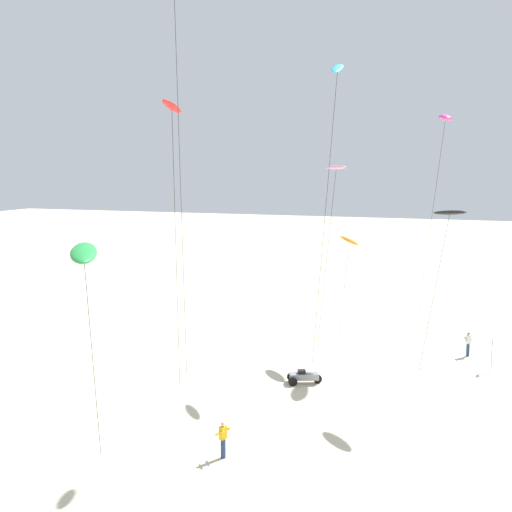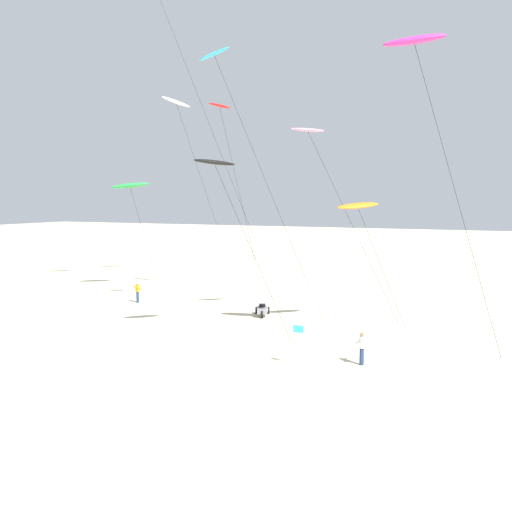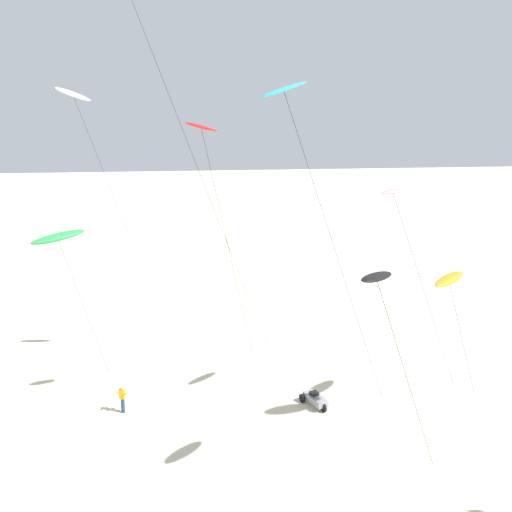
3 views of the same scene
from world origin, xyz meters
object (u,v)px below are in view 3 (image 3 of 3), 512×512
kite_flyer_middle (122,398)px  kite_red (203,132)px  kite_black (377,278)px  kite_green (58,237)px  kite_cyan (287,98)px  kite_pink (394,195)px  kite_white (74,97)px  beach_buggy (315,399)px  kite_orange (449,280)px

kite_flyer_middle → kite_red: bearing=43.6°
kite_black → kite_red: (-6.67, 13.35, 5.28)m
kite_green → kite_cyan: kite_cyan is taller
kite_pink → kite_cyan: kite_cyan is taller
kite_black → kite_red: kite_red is taller
kite_cyan → kite_white: bearing=130.1°
kite_red → kite_flyer_middle: size_ratio=9.75×
kite_pink → kite_white: bearing=144.2°
kite_green → kite_flyer_middle: 10.32m
kite_black → beach_buggy: bearing=94.1°
kite_pink → kite_red: size_ratio=0.80×
kite_orange → kite_black: bearing=-133.4°
kite_orange → kite_black: kite_black is taller
kite_white → beach_buggy: kite_white is taller
kite_white → kite_cyan: 19.16m
kite_red → kite_flyer_middle: (-5.06, -4.82, -14.68)m
kite_white → kite_flyer_middle: (3.50, -11.83, -16.79)m
kite_white → kite_pink: size_ratio=1.43×
kite_orange → kite_red: bearing=153.9°
kite_white → kite_black: 26.48m
kite_green → beach_buggy: bearing=-18.2°
beach_buggy → kite_pink: bearing=-13.8°
kite_orange → beach_buggy: size_ratio=3.91×
kite_pink → kite_black: (-3.14, -7.09, -2.31)m
kite_orange → kite_cyan: (-9.42, -1.18, 9.63)m
kite_cyan → kite_black: kite_cyan is taller
kite_red → beach_buggy: size_ratio=7.70×
kite_red → kite_green: bearing=-177.1°
kite_green → kite_orange: bearing=-15.3°
beach_buggy → kite_white: bearing=139.9°
kite_flyer_middle → kite_orange: bearing=-5.1°
kite_green → kite_pink: size_ratio=0.76×
kite_white → kite_green: size_ratio=1.87×
kite_orange → kite_white: (-21.75, 13.47, 9.83)m
kite_pink → beach_buggy: (-3.72, 0.91, -12.17)m
kite_white → beach_buggy: 25.79m
kite_flyer_middle → beach_buggy: 11.18m
kite_flyer_middle → beach_buggy: bearing=-2.7°
kite_black → beach_buggy: kite_black is taller
kite_red → beach_buggy: 17.18m
kite_pink → kite_black: bearing=-113.9°
kite_orange → kite_red: kite_red is taller
beach_buggy → kite_green: bearing=161.8°
kite_orange → beach_buggy: bearing=171.1°
kite_black → kite_pink: bearing=66.1°
kite_orange → kite_pink: kite_pink is taller
kite_cyan → kite_flyer_middle: (-8.83, 2.82, -16.59)m
kite_cyan → kite_red: size_ratio=1.13×
kite_orange → kite_white: kite_white is taller
kite_cyan → kite_orange: bearing=7.2°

